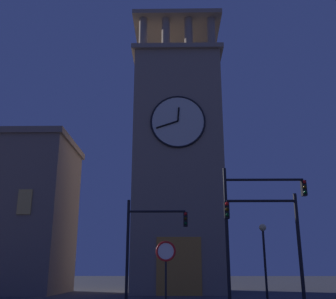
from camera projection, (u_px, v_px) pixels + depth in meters
ground_plane at (152, 295)px, 29.10m from camera, size 200.00×200.00×0.00m
clocktower at (178, 168)px, 34.90m from camera, size 7.65×9.57×25.47m
traffic_signal_near at (148, 235)px, 21.01m from camera, size 3.23×0.41×5.32m
traffic_signal_mid at (273, 230)px, 17.83m from camera, size 3.32×0.41×5.06m
traffic_signal_far at (251, 214)px, 18.98m from camera, size 3.98×0.41×6.49m
street_lamp at (264, 245)px, 24.80m from camera, size 0.44×0.44×4.49m
no_horn_sign at (166, 257)px, 15.47m from camera, size 0.78×0.14×2.79m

